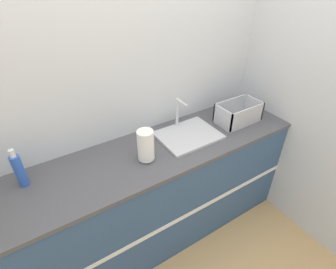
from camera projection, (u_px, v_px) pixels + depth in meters
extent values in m
plane|color=tan|center=(170.00, 258.00, 2.21)|extent=(12.00, 12.00, 0.00)
cube|color=silver|center=(126.00, 90.00, 1.90)|extent=(4.80, 0.06, 2.60)
cube|color=silver|center=(274.00, 71.00, 2.22)|extent=(0.06, 2.58, 2.60)
cube|color=#33517A|center=(151.00, 199.00, 2.15)|extent=(2.40, 0.58, 0.91)
cube|color=white|center=(170.00, 224.00, 1.95)|extent=(2.40, 0.01, 0.04)
cube|color=#4C4C51|center=(149.00, 154.00, 1.89)|extent=(2.42, 0.60, 0.03)
cube|color=silver|center=(188.00, 135.00, 2.04)|extent=(0.46, 0.36, 0.02)
cylinder|color=silver|center=(177.00, 113.00, 2.09)|extent=(0.02, 0.02, 0.23)
cylinder|color=silver|center=(182.00, 103.00, 1.98)|extent=(0.02, 0.13, 0.02)
cylinder|color=#4C4C51|center=(147.00, 159.00, 1.81)|extent=(0.08, 0.08, 0.01)
cylinder|color=white|center=(146.00, 145.00, 1.75)|extent=(0.11, 0.11, 0.22)
cube|color=#B7BABF|center=(237.00, 121.00, 2.23)|extent=(0.36, 0.21, 0.01)
cube|color=#B7BABF|center=(247.00, 117.00, 2.12)|extent=(0.36, 0.01, 0.16)
cube|color=#B7BABF|center=(230.00, 107.00, 2.26)|extent=(0.36, 0.01, 0.16)
cube|color=#B7BABF|center=(223.00, 118.00, 2.11)|extent=(0.01, 0.21, 0.16)
cube|color=#B7BABF|center=(253.00, 107.00, 2.26)|extent=(0.01, 0.21, 0.16)
cylinder|color=#2D56B7|center=(20.00, 171.00, 1.55)|extent=(0.06, 0.06, 0.22)
cylinder|color=silver|center=(12.00, 153.00, 1.48)|extent=(0.03, 0.03, 0.05)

